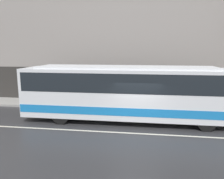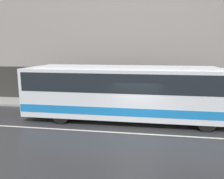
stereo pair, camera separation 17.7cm
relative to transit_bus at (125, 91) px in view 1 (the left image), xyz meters
name	(u,v)px [view 1 (the left image)]	position (x,y,z in m)	size (l,w,h in m)	color
ground_plane	(137,133)	(0.78, -1.97, -1.84)	(60.00, 60.00, 0.00)	#2D2D30
sidewalk	(139,106)	(0.78, 3.22, -1.77)	(60.00, 2.37, 0.15)	gray
building_facade	(141,22)	(0.78, 4.55, 4.41)	(60.00, 0.35, 12.93)	gray
lane_stripe	(137,133)	(0.78, -1.97, -1.84)	(54.00, 0.14, 0.01)	beige
transit_bus	(125,91)	(0.00, 0.00, 0.00)	(11.99, 2.53, 3.27)	silver
pedestrian_waiting	(100,93)	(-2.27, 3.79, -0.93)	(0.36, 0.36, 1.66)	#333338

